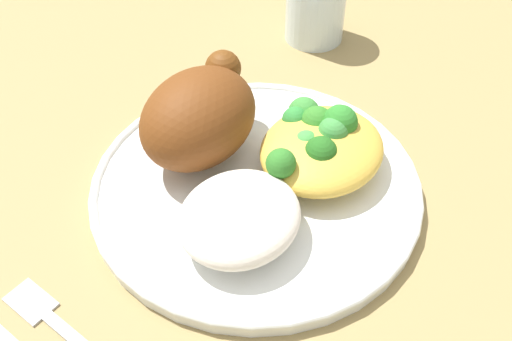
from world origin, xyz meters
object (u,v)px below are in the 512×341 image
object	(u,v)px
fork	(73,337)
rice_pile	(239,217)
plate	(256,186)
water_glass	(316,0)
mac_cheese_with_broccoli	(320,144)
roasted_chicken	(203,113)

from	to	relation	value
fork	rice_pile	bearing A→B (deg)	-18.93
plate	rice_pile	world-z (taller)	rice_pile
water_glass	mac_cheese_with_broccoli	bearing A→B (deg)	-147.93
roasted_chicken	fork	size ratio (longest dim) A/B	0.78
rice_pile	mac_cheese_with_broccoli	distance (m)	0.10
plate	rice_pile	distance (m)	0.06
fork	water_glass	size ratio (longest dim) A/B	1.60
mac_cheese_with_broccoli	fork	size ratio (longest dim) A/B	0.77
roasted_chicken	fork	world-z (taller)	roasted_chicken
rice_pile	roasted_chicken	bearing A→B (deg)	53.84
fork	water_glass	distance (m)	0.41
plate	roasted_chicken	bearing A→B (deg)	84.27
mac_cheese_with_broccoli	fork	bearing A→B (deg)	167.11
roasted_chicken	mac_cheese_with_broccoli	world-z (taller)	roasted_chicken
plate	rice_pile	size ratio (longest dim) A/B	2.81
plate	water_glass	bearing A→B (deg)	20.12
roasted_chicken	rice_pile	xyz separation A→B (m)	(-0.06, -0.08, -0.02)
plate	roasted_chicken	size ratio (longest dim) A/B	2.34
rice_pile	mac_cheese_with_broccoli	size ratio (longest dim) A/B	0.85
roasted_chicken	fork	bearing A→B (deg)	-169.14
mac_cheese_with_broccoli	rice_pile	bearing A→B (deg)	175.27
rice_pile	fork	bearing A→B (deg)	161.07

